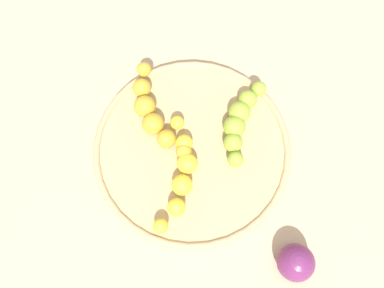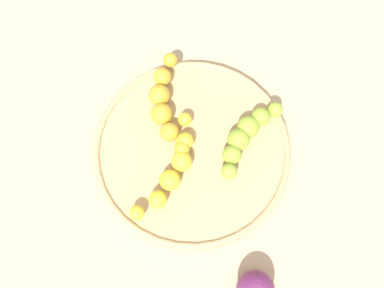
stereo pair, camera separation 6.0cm
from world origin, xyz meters
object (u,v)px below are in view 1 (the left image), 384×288
fruit_bowl (192,150)px  banana_spotted (153,113)px  banana_yellow (181,174)px  plum_purple (296,263)px  banana_green (240,120)px

fruit_bowl → banana_spotted: bearing=-27.0°
banana_yellow → plum_purple: plum_purple is taller
banana_yellow → banana_spotted: size_ratio=1.25×
banana_yellow → banana_green: bearing=50.7°
fruit_bowl → banana_yellow: bearing=82.9°
fruit_bowl → banana_green: banana_green is taller
banana_yellow → plum_purple: 0.20m
banana_green → banana_spotted: 0.13m
banana_yellow → plum_purple: bearing=-30.2°
banana_spotted → plum_purple: bearing=107.6°
banana_green → banana_spotted: size_ratio=1.02×
fruit_bowl → banana_spotted: (0.07, -0.04, 0.02)m
banana_yellow → banana_green: (-0.07, -0.10, 0.00)m
plum_purple → banana_spotted: bearing=-34.0°
banana_green → plum_purple: size_ratio=2.76×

